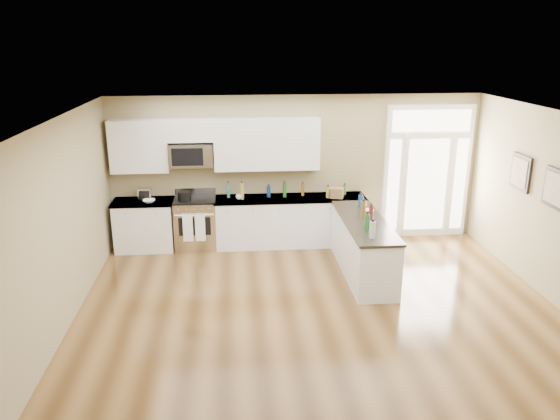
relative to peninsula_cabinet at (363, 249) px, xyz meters
name	(u,v)px	position (x,y,z in m)	size (l,w,h in m)	color
ground	(331,347)	(-0.93, -2.24, -0.43)	(8.00, 8.00, 0.00)	#4B3015
room_shell	(335,221)	(-0.93, -2.24, 1.27)	(8.00, 8.00, 8.00)	#9A8B61
back_cabinet_left	(145,226)	(-3.80, 1.45, 0.00)	(1.10, 0.66, 0.94)	white
back_cabinet_right	(290,222)	(-1.08, 1.45, 0.00)	(2.85, 0.66, 0.94)	white
peninsula_cabinet	(363,249)	(0.00, 0.00, 0.00)	(0.69, 2.32, 0.94)	white
upper_cabinet_left	(139,146)	(-3.81, 1.59, 1.49)	(1.04, 0.33, 0.95)	white
upper_cabinet_right	(267,144)	(-1.50, 1.59, 1.49)	(1.94, 0.33, 0.95)	white
upper_cabinet_short	(190,130)	(-2.88, 1.59, 1.77)	(0.82, 0.33, 0.40)	white
microwave	(191,155)	(-2.88, 1.56, 1.33)	(0.78, 0.41, 0.42)	silver
entry_door	(427,172)	(1.62, 1.71, 0.87)	(1.70, 0.10, 2.60)	white
wall_art_near	(520,172)	(2.54, -0.04, 1.27)	(0.05, 0.58, 0.58)	black
wall_art_far	(555,189)	(2.54, -1.04, 1.27)	(0.05, 0.58, 0.58)	black
kitchen_range	(196,223)	(-2.85, 1.45, 0.05)	(0.76, 0.68, 1.08)	silver
stockpot	(184,196)	(-3.02, 1.36, 0.61)	(0.24, 0.24, 0.19)	black
toaster_oven	(145,194)	(-3.76, 1.56, 0.61)	(0.24, 0.19, 0.21)	silver
cardboard_box	(337,193)	(-0.21, 1.33, 0.60)	(0.23, 0.17, 0.19)	brown
bowl_left	(149,201)	(-3.66, 1.32, 0.53)	(0.22, 0.22, 0.05)	white
bowl_peninsula	(369,211)	(0.17, 0.39, 0.53)	(0.18, 0.18, 0.06)	white
cup_counter	(239,197)	(-2.03, 1.39, 0.55)	(0.11, 0.11, 0.09)	white
counter_bottles	(327,203)	(-0.53, 0.57, 0.63)	(2.40, 2.46, 0.31)	#19591E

